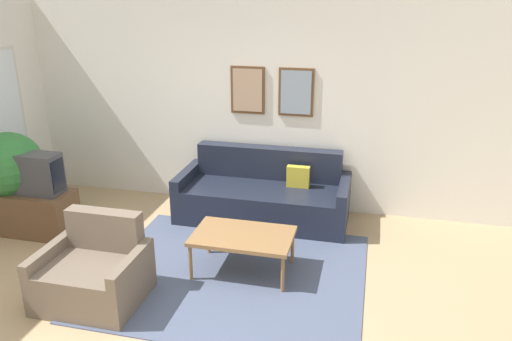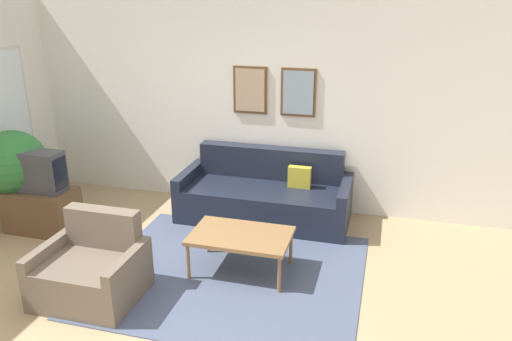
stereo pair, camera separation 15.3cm
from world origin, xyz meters
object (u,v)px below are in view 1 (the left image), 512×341
at_px(armchair, 94,274).
at_px(potted_plant_tall, 9,167).
at_px(coffee_table, 243,237).
at_px(couch, 264,196).
at_px(tv, 33,173).

xyz_separation_m(armchair, potted_plant_tall, (-1.74, 1.16, 0.51)).
bearing_deg(coffee_table, armchair, -147.31).
bearing_deg(armchair, couch, 64.00).
relative_size(couch, coffee_table, 2.10).
xyz_separation_m(couch, potted_plant_tall, (-2.88, -0.96, 0.48)).
distance_m(tv, armchair, 1.80).
distance_m(couch, tv, 2.75).
xyz_separation_m(coffee_table, potted_plant_tall, (-2.96, 0.37, 0.39)).
height_order(couch, potted_plant_tall, potted_plant_tall).
distance_m(coffee_table, armchair, 1.46).
bearing_deg(armchair, coffee_table, 35.07).
height_order(coffee_table, tv, tv).
bearing_deg(couch, tv, -157.46).
distance_m(couch, potted_plant_tall, 3.07).
distance_m(coffee_table, potted_plant_tall, 3.01).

